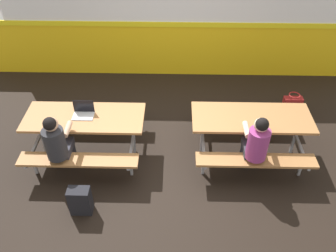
% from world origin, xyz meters
% --- Properties ---
extents(ground_plane, '(10.00, 10.00, 0.02)m').
position_xyz_m(ground_plane, '(0.00, 0.00, -0.01)').
color(ground_plane, black).
extents(accent_backdrop, '(8.00, 0.14, 2.60)m').
position_xyz_m(accent_backdrop, '(0.00, 2.67, 1.25)').
color(accent_backdrop, yellow).
rests_on(accent_backdrop, ground).
extents(picnic_table_left, '(1.85, 1.55, 0.74)m').
position_xyz_m(picnic_table_left, '(-1.29, 0.11, 0.57)').
color(picnic_table_left, '#9E6B3D').
rests_on(picnic_table_left, ground).
extents(picnic_table_right, '(1.85, 1.55, 0.74)m').
position_xyz_m(picnic_table_right, '(1.29, 0.17, 0.57)').
color(picnic_table_right, '#9E6B3D').
rests_on(picnic_table_right, ground).
extents(student_nearer, '(0.36, 0.53, 1.21)m').
position_xyz_m(student_nearer, '(-1.57, -0.45, 0.71)').
color(student_nearer, '#2D2D38').
rests_on(student_nearer, ground).
extents(student_further, '(0.36, 0.53, 1.21)m').
position_xyz_m(student_further, '(1.27, -0.39, 0.71)').
color(student_further, '#2D2D38').
rests_on(student_further, ground).
extents(laptop_silver, '(0.32, 0.22, 0.22)m').
position_xyz_m(laptop_silver, '(-1.30, 0.15, 0.79)').
color(laptop_silver, silver).
rests_on(laptop_silver, picnic_table_left).
extents(backpack_dark, '(0.30, 0.22, 0.44)m').
position_xyz_m(backpack_dark, '(-1.17, -1.09, 0.22)').
color(backpack_dark, black).
rests_on(backpack_dark, ground).
extents(tote_bag_bright, '(0.34, 0.21, 0.43)m').
position_xyz_m(tote_bag_bright, '(2.28, 1.23, 0.19)').
color(tote_bag_bright, maroon).
rests_on(tote_bag_bright, ground).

